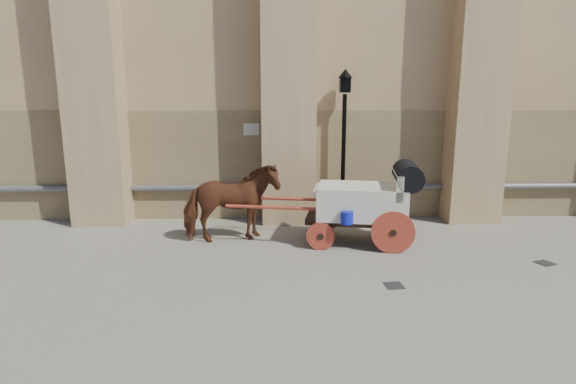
{
  "coord_description": "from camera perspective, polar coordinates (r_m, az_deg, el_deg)",
  "views": [
    {
      "loc": [
        -1.36,
        -8.31,
        3.29
      ],
      "look_at": [
        -1.06,
        1.81,
        1.2
      ],
      "focal_mm": 28.0,
      "sensor_mm": 36.0,
      "label": 1
    }
  ],
  "objects": [
    {
      "name": "ground",
      "position": [
        9.04,
        7.2,
        -9.78
      ],
      "size": [
        90.0,
        90.0,
        0.0
      ],
      "primitive_type": "plane",
      "color": "#706A5C",
      "rests_on": "ground"
    },
    {
      "name": "horse",
      "position": [
        10.54,
        -7.24,
        -1.42
      ],
      "size": [
        2.35,
        1.46,
        1.84
      ],
      "primitive_type": "imported",
      "rotation": [
        0.0,
        0.0,
        1.8
      ],
      "color": "brown",
      "rests_on": "ground"
    },
    {
      "name": "carriage",
      "position": [
        10.45,
        10.14,
        -0.99
      ],
      "size": [
        4.51,
        1.91,
        1.92
      ],
      "rotation": [
        0.0,
        0.0,
        -0.18
      ],
      "color": "black",
      "rests_on": "ground"
    },
    {
      "name": "street_lamp",
      "position": [
        12.14,
        7.08,
        6.32
      ],
      "size": [
        0.38,
        0.38,
        4.07
      ],
      "color": "black",
      "rests_on": "ground"
    },
    {
      "name": "drain_grate_near",
      "position": [
        8.47,
        13.32,
        -11.48
      ],
      "size": [
        0.34,
        0.34,
        0.01
      ],
      "primitive_type": "cube",
      "rotation": [
        0.0,
        0.0,
        0.08
      ],
      "color": "black",
      "rests_on": "ground"
    },
    {
      "name": "drain_grate_far",
      "position": [
        10.69,
        29.86,
        -7.82
      ],
      "size": [
        0.41,
        0.41,
        0.01
      ],
      "primitive_type": "cube",
      "rotation": [
        0.0,
        0.0,
        0.35
      ],
      "color": "black",
      "rests_on": "ground"
    }
  ]
}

